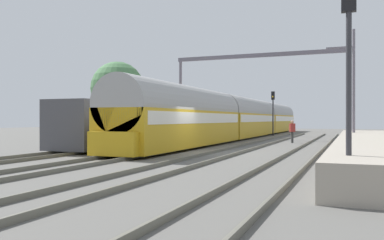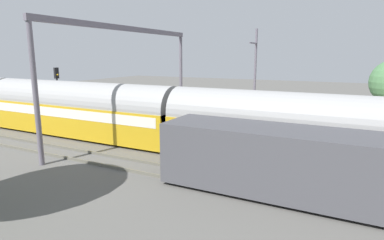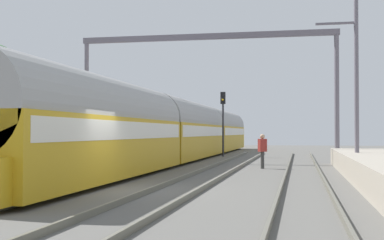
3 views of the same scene
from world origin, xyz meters
TOP-DOWN VIEW (x-y plane):
  - ground at (0.00, 0.00)m, footprint 120.00×120.00m
  - track_west at (-1.92, 0.00)m, footprint 1.52×60.00m
  - track_east at (1.92, 0.00)m, footprint 1.52×60.00m
  - track_far_east at (5.75, 0.00)m, footprint 1.52×60.00m
  - platform at (9.57, 2.00)m, footprint 4.40×28.00m
  - passenger_train at (-1.92, 19.37)m, footprint 2.93×49.20m
  - freight_car at (-5.75, 2.52)m, footprint 2.80×13.00m
  - person_crossing at (3.78, 10.99)m, footprint 0.46×0.44m
  - railway_signal_far at (0.00, 23.72)m, footprint 0.36×0.30m
  - catenary_gantry at (0.00, 16.23)m, footprint 15.90×0.28m
  - catenary_pole_east_mid at (8.10, 9.24)m, footprint 1.90×0.20m

SIDE VIEW (x-z plane):
  - ground at x=0.00m, z-range 0.00..0.00m
  - track_west at x=-1.92m, z-range 0.00..0.16m
  - track_east at x=1.92m, z-range 0.00..0.16m
  - track_far_east at x=5.75m, z-range 0.00..0.16m
  - platform at x=9.57m, z-range 0.00..0.90m
  - person_crossing at x=3.78m, z-range 0.16..1.89m
  - freight_car at x=-5.75m, z-range 0.12..2.82m
  - passenger_train at x=-1.92m, z-range 0.06..3.88m
  - railway_signal_far at x=0.00m, z-range 0.69..5.53m
  - catenary_pole_east_mid at x=8.10m, z-range 0.15..8.15m
  - catenary_gantry at x=0.00m, z-range 1.94..9.80m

